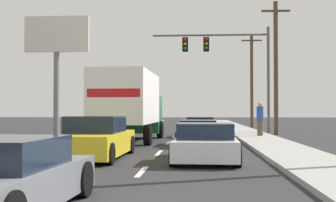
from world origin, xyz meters
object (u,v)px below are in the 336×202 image
object	(u,v)px
car_gray	(0,179)
car_maroon	(199,133)
pedestrian_near_corner	(260,119)
utility_pole_mid	(276,66)
utility_pole_far	(252,79)
roadside_billboard	(57,50)
car_yellow	(96,139)
box_truck	(130,103)
car_navy	(200,127)
traffic_signal_mast	(221,54)
car_white	(206,144)

from	to	relation	value
car_gray	car_maroon	world-z (taller)	car_gray
car_maroon	pedestrian_near_corner	world-z (taller)	pedestrian_near_corner
utility_pole_mid	utility_pole_far	size ratio (longest dim) A/B	1.01
utility_pole_mid	pedestrian_near_corner	bearing A→B (deg)	-113.50
car_maroon	pedestrian_near_corner	bearing A→B (deg)	55.52
utility_pole_mid	roadside_billboard	xyz separation A→B (m)	(-13.74, -1.57, 0.91)
car_yellow	roadside_billboard	world-z (taller)	roadside_billboard
utility_pole_mid	pedestrian_near_corner	distance (m)	4.99
box_truck	car_navy	bearing A→B (deg)	52.24
utility_pole_mid	roadside_billboard	world-z (taller)	utility_pole_mid
box_truck	utility_pole_mid	world-z (taller)	utility_pole_mid
car_navy	traffic_signal_mast	xyz separation A→B (m)	(1.48, 4.67, 4.93)
box_truck	car_white	bearing A→B (deg)	-66.09
car_navy	roadside_billboard	world-z (taller)	roadside_billboard
car_maroon	roadside_billboard	world-z (taller)	roadside_billboard
car_white	utility_pole_far	xyz separation A→B (m)	(4.62, 26.62, 3.83)
car_white	traffic_signal_mast	xyz separation A→B (m)	(1.40, 17.32, 4.95)
car_maroon	car_white	world-z (taller)	car_white
car_yellow	car_gray	size ratio (longest dim) A/B	1.13
box_truck	traffic_signal_mast	distance (m)	11.06
box_truck	car_gray	xyz separation A→B (m)	(0.40, -15.38, -1.41)
box_truck	car_white	xyz separation A→B (m)	(3.60, -8.11, -1.41)
roadside_billboard	pedestrian_near_corner	distance (m)	13.09
car_navy	car_maroon	size ratio (longest dim) A/B	0.97
car_yellow	car_maroon	size ratio (longest dim) A/B	0.97
utility_pole_mid	roadside_billboard	size ratio (longest dim) A/B	1.15
car_navy	roadside_billboard	xyz separation A→B (m)	(-8.91, 0.73, 4.76)
pedestrian_near_corner	car_navy	bearing A→B (deg)	161.47
car_gray	car_white	size ratio (longest dim) A/B	0.97
car_white	traffic_signal_mast	bearing A→B (deg)	85.39
car_white	car_gray	bearing A→B (deg)	-113.74
car_navy	utility_pole_mid	size ratio (longest dim) A/B	0.54
box_truck	car_navy	distance (m)	5.90
car_gray	car_maroon	bearing A→B (deg)	77.67
car_gray	car_white	bearing A→B (deg)	66.26
car_yellow	traffic_signal_mast	bearing A→B (deg)	73.52
car_maroon	traffic_signal_mast	size ratio (longest dim) A/B	0.58
box_truck	car_yellow	size ratio (longest dim) A/B	1.73
car_yellow	car_white	xyz separation A→B (m)	(3.56, -0.57, -0.09)
box_truck	car_gray	distance (m)	15.45
utility_pole_far	box_truck	bearing A→B (deg)	-113.95
car_maroon	utility_pole_far	xyz separation A→B (m)	(4.81, 20.10, 3.84)
utility_pole_mid	traffic_signal_mast	bearing A→B (deg)	144.65
car_maroon	roadside_billboard	size ratio (longest dim) A/B	0.64
car_navy	car_white	distance (m)	12.65
car_white	roadside_billboard	distance (m)	16.81
car_navy	car_maroon	xyz separation A→B (m)	(-0.10, -6.13, -0.02)
car_gray	car_white	distance (m)	7.94
pedestrian_near_corner	roadside_billboard	bearing A→B (deg)	171.40
car_gray	car_white	world-z (taller)	car_white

